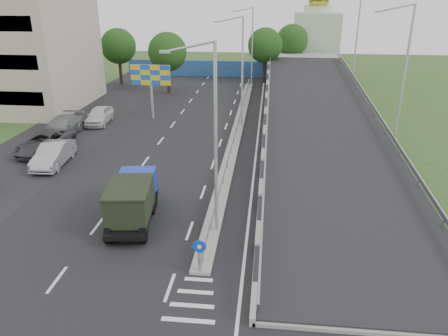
# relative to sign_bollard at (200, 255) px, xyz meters

# --- Properties ---
(ground) EXTENTS (160.00, 160.00, 0.00)m
(ground) POSITION_rel_sign_bollard_xyz_m (0.00, -2.17, -1.03)
(ground) COLOR #2D4C1E
(ground) RESTS_ON ground
(road_surface) EXTENTS (26.00, 90.00, 0.04)m
(road_surface) POSITION_rel_sign_bollard_xyz_m (-3.00, 17.83, -1.03)
(road_surface) COLOR black
(road_surface) RESTS_ON ground
(parking_strip) EXTENTS (8.00, 90.00, 0.05)m
(parking_strip) POSITION_rel_sign_bollard_xyz_m (-16.00, 17.83, -1.03)
(parking_strip) COLOR black
(parking_strip) RESTS_ON ground
(median) EXTENTS (1.00, 44.00, 0.20)m
(median) POSITION_rel_sign_bollard_xyz_m (0.00, 21.83, -0.93)
(median) COLOR gray
(median) RESTS_ON ground
(overpass_ramp) EXTENTS (10.00, 50.00, 3.50)m
(overpass_ramp) POSITION_rel_sign_bollard_xyz_m (7.50, 21.83, 0.72)
(overpass_ramp) COLOR gray
(overpass_ramp) RESTS_ON ground
(median_guardrail) EXTENTS (0.09, 44.00, 0.71)m
(median_guardrail) POSITION_rel_sign_bollard_xyz_m (0.00, 21.83, -0.28)
(median_guardrail) COLOR gray
(median_guardrail) RESTS_ON median
(sign_bollard) EXTENTS (0.64, 0.23, 1.67)m
(sign_bollard) POSITION_rel_sign_bollard_xyz_m (0.00, 0.00, 0.00)
(sign_bollard) COLOR black
(sign_bollard) RESTS_ON median
(lamp_post_near) EXTENTS (2.74, 0.18, 10.08)m
(lamp_post_near) POSITION_rel_sign_bollard_xyz_m (0.11, 3.83, 4.77)
(lamp_post_near) COLOR #B2B5B7
(lamp_post_near) RESTS_ON median
(lamp_post_mid) EXTENTS (2.74, 0.18, 10.08)m
(lamp_post_mid) POSITION_rel_sign_bollard_xyz_m (0.11, 23.83, 4.77)
(lamp_post_mid) COLOR #B2B5B7
(lamp_post_mid) RESTS_ON median
(lamp_post_far) EXTENTS (2.74, 0.18, 10.08)m
(lamp_post_far) POSITION_rel_sign_bollard_xyz_m (0.11, 43.83, 4.77)
(lamp_post_far) COLOR #B2B5B7
(lamp_post_far) RESTS_ON median
(blue_wall) EXTENTS (30.00, 0.50, 2.40)m
(blue_wall) POSITION_rel_sign_bollard_xyz_m (-4.00, 49.83, 0.17)
(blue_wall) COLOR navy
(blue_wall) RESTS_ON ground
(church) EXTENTS (7.00, 7.00, 13.80)m
(church) POSITION_rel_sign_bollard_xyz_m (10.00, 57.83, 4.28)
(church) COLOR #B2CCAD
(church) RESTS_ON ground
(billboard) EXTENTS (4.00, 0.24, 5.50)m
(billboard) POSITION_rel_sign_bollard_xyz_m (-9.00, 25.83, 3.15)
(billboard) COLOR #B2B5B7
(billboard) RESTS_ON ground
(tree_left_mid) EXTENTS (4.80, 4.80, 7.60)m
(tree_left_mid) POSITION_rel_sign_bollard_xyz_m (-10.00, 37.83, 4.14)
(tree_left_mid) COLOR black
(tree_left_mid) RESTS_ON ground
(tree_median_far) EXTENTS (4.80, 4.80, 7.60)m
(tree_median_far) POSITION_rel_sign_bollard_xyz_m (2.00, 45.83, 4.14)
(tree_median_far) COLOR black
(tree_median_far) RESTS_ON ground
(tree_left_far) EXTENTS (4.80, 4.80, 7.60)m
(tree_left_far) POSITION_rel_sign_bollard_xyz_m (-18.00, 42.83, 4.14)
(tree_left_far) COLOR black
(tree_left_far) RESTS_ON ground
(tree_ramp_far) EXTENTS (4.80, 4.80, 7.60)m
(tree_ramp_far) POSITION_rel_sign_bollard_xyz_m (6.00, 52.83, 4.14)
(tree_ramp_far) COLOR black
(tree_ramp_far) RESTS_ON ground
(dump_truck) EXTENTS (2.85, 6.08, 2.58)m
(dump_truck) POSITION_rel_sign_bollard_xyz_m (-4.58, 4.61, 0.40)
(dump_truck) COLOR black
(dump_truck) RESTS_ON ground
(parked_car_b) EXTENTS (2.17, 5.25, 1.69)m
(parked_car_b) POSITION_rel_sign_bollard_xyz_m (-13.22, 12.51, -0.19)
(parked_car_b) COLOR #9E9EA3
(parked_car_b) RESTS_ON ground
(parked_car_c) EXTENTS (3.35, 6.09, 1.62)m
(parked_car_c) POSITION_rel_sign_bollard_xyz_m (-15.25, 15.15, -0.23)
(parked_car_c) COLOR #3A3A3F
(parked_car_c) RESTS_ON ground
(parked_car_d) EXTENTS (2.48, 5.89, 1.70)m
(parked_car_d) POSITION_rel_sign_bollard_xyz_m (-15.78, 19.38, -0.18)
(parked_car_d) COLOR gray
(parked_car_d) RESTS_ON ground
(parked_car_e) EXTENTS (2.31, 4.97, 1.65)m
(parked_car_e) POSITION_rel_sign_bollard_xyz_m (-13.85, 23.56, -0.21)
(parked_car_e) COLOR silver
(parked_car_e) RESTS_ON ground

